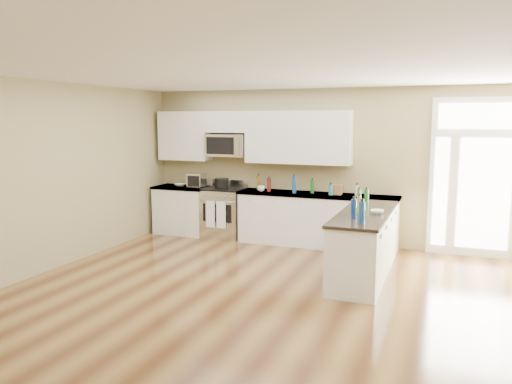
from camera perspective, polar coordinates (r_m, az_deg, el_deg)
ground at (r=5.71m, az=-1.20°, el=-14.85°), size 8.00×8.00×0.00m
room_shell at (r=5.28m, az=-1.26°, el=2.48°), size 8.00×8.00×8.00m
back_cabinet_left at (r=10.00m, az=-8.30°, el=-2.20°), size 1.10×0.66×0.94m
back_cabinet_right at (r=8.99m, az=6.95°, el=-3.36°), size 2.85×0.66×0.94m
peninsula_cabinet at (r=7.39m, az=12.27°, el=-6.07°), size 0.69×2.32×0.94m
upper_cabinet_left at (r=9.97m, az=-8.11°, el=6.37°), size 1.04×0.33×0.95m
upper_cabinet_right at (r=9.07m, az=4.79°, el=6.24°), size 1.94×0.33×0.95m
upper_cabinet_short at (r=9.55m, az=-3.23°, el=8.01°), size 0.82×0.33×0.40m
microwave at (r=9.52m, az=-3.31°, el=5.36°), size 0.78×0.41×0.42m
entry_door at (r=8.86m, az=24.68°, el=1.43°), size 1.70×0.10×2.60m
kitchen_range at (r=9.59m, az=-3.66°, el=-2.33°), size 0.76×0.68×1.08m
stockpot at (r=9.45m, az=-3.94°, el=1.03°), size 0.33×0.33×0.21m
toaster_oven at (r=9.74m, az=-6.83°, el=1.34°), size 0.33×0.26×0.27m
cardboard_box at (r=8.86m, az=9.16°, el=0.25°), size 0.20×0.15×0.16m
bowl_left at (r=9.96m, az=-8.68°, el=0.81°), size 0.21×0.21×0.05m
bowl_peninsula at (r=7.15m, az=13.67°, el=-2.22°), size 0.24×0.24×0.06m
cup_counter at (r=9.12m, az=0.59°, el=0.39°), size 0.16×0.16×0.10m
counter_bottles at (r=8.01m, az=7.84°, el=-0.24°), size 2.38×2.43×0.30m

